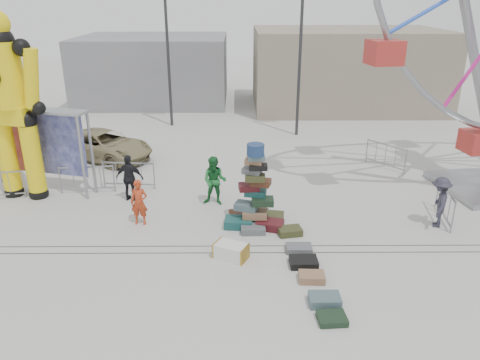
{
  "coord_description": "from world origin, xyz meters",
  "views": [
    {
      "loc": [
        -0.23,
        -11.42,
        7.14
      ],
      "look_at": [
        -0.13,
        2.79,
        1.44
      ],
      "focal_mm": 35.0,
      "sensor_mm": 36.0,
      "label": 1
    }
  ],
  "objects_px": {
    "banner_scaffold": "(33,130)",
    "parked_suv": "(104,145)",
    "barricade_dummy_b": "(87,179)",
    "barricade_dummy_c": "(129,175)",
    "crash_test_dummy": "(10,101)",
    "steamer_trunk": "(231,251)",
    "pedestrian_red": "(139,202)",
    "barricade_wheel_front": "(445,204)",
    "pedestrian_grey": "(439,202)",
    "pedestrian_green": "(215,181)",
    "pedestrian_black": "(130,178)",
    "lamp_post_left": "(169,45)",
    "lamp_post_right": "(302,49)",
    "suitcase_tower": "(255,203)",
    "barricade_wheel_back": "(385,156)"
  },
  "relations": [
    {
      "from": "pedestrian_green",
      "to": "pedestrian_black",
      "type": "distance_m",
      "value": 3.14
    },
    {
      "from": "banner_scaffold",
      "to": "barricade_dummy_b",
      "type": "distance_m",
      "value": 2.65
    },
    {
      "from": "crash_test_dummy",
      "to": "barricade_wheel_front",
      "type": "xyz_separation_m",
      "value": [
        14.94,
        -2.04,
        -3.07
      ]
    },
    {
      "from": "barricade_dummy_b",
      "to": "barricade_wheel_front",
      "type": "distance_m",
      "value": 12.91
    },
    {
      "from": "pedestrian_grey",
      "to": "pedestrian_black",
      "type": "bearing_deg",
      "value": -81.39
    },
    {
      "from": "steamer_trunk",
      "to": "barricade_dummy_c",
      "type": "bearing_deg",
      "value": 154.18
    },
    {
      "from": "pedestrian_green",
      "to": "parked_suv",
      "type": "relative_size",
      "value": 0.38
    },
    {
      "from": "crash_test_dummy",
      "to": "steamer_trunk",
      "type": "xyz_separation_m",
      "value": [
        7.77,
        -4.51,
        -3.4
      ]
    },
    {
      "from": "parked_suv",
      "to": "crash_test_dummy",
      "type": "bearing_deg",
      "value": -174.02
    },
    {
      "from": "banner_scaffold",
      "to": "pedestrian_black",
      "type": "xyz_separation_m",
      "value": [
        3.64,
        -0.95,
        -1.56
      ]
    },
    {
      "from": "lamp_post_right",
      "to": "banner_scaffold",
      "type": "height_order",
      "value": "lamp_post_right"
    },
    {
      "from": "crash_test_dummy",
      "to": "banner_scaffold",
      "type": "height_order",
      "value": "crash_test_dummy"
    },
    {
      "from": "lamp_post_right",
      "to": "pedestrian_red",
      "type": "xyz_separation_m",
      "value": [
        -6.53,
        -10.48,
        -3.71
      ]
    },
    {
      "from": "lamp_post_right",
      "to": "pedestrian_green",
      "type": "xyz_separation_m",
      "value": [
        -4.12,
        -8.92,
        -3.59
      ]
    },
    {
      "from": "pedestrian_grey",
      "to": "barricade_dummy_b",
      "type": "bearing_deg",
      "value": -82.81
    },
    {
      "from": "barricade_dummy_b",
      "to": "parked_suv",
      "type": "bearing_deg",
      "value": 90.99
    },
    {
      "from": "suitcase_tower",
      "to": "barricade_dummy_c",
      "type": "height_order",
      "value": "suitcase_tower"
    },
    {
      "from": "steamer_trunk",
      "to": "barricade_dummy_c",
      "type": "xyz_separation_m",
      "value": [
        -4.04,
        5.24,
        0.33
      ]
    },
    {
      "from": "banner_scaffold",
      "to": "pedestrian_green",
      "type": "xyz_separation_m",
      "value": [
        6.76,
        -1.32,
        -1.53
      ]
    },
    {
      "from": "barricade_dummy_b",
      "to": "barricade_wheel_back",
      "type": "height_order",
      "value": "same"
    },
    {
      "from": "barricade_dummy_b",
      "to": "pedestrian_red",
      "type": "bearing_deg",
      "value": -51.19
    },
    {
      "from": "pedestrian_red",
      "to": "pedestrian_black",
      "type": "height_order",
      "value": "pedestrian_black"
    },
    {
      "from": "pedestrian_grey",
      "to": "parked_suv",
      "type": "height_order",
      "value": "pedestrian_grey"
    },
    {
      "from": "crash_test_dummy",
      "to": "banner_scaffold",
      "type": "bearing_deg",
      "value": 64.88
    },
    {
      "from": "barricade_dummy_c",
      "to": "barricade_dummy_b",
      "type": "bearing_deg",
      "value": -159.24
    },
    {
      "from": "crash_test_dummy",
      "to": "pedestrian_red",
      "type": "xyz_separation_m",
      "value": [
        4.74,
        -2.33,
        -2.85
      ]
    },
    {
      "from": "lamp_post_left",
      "to": "pedestrian_black",
      "type": "relative_size",
      "value": 4.6
    },
    {
      "from": "steamer_trunk",
      "to": "lamp_post_left",
      "type": "bearing_deg",
      "value": 130.01
    },
    {
      "from": "pedestrian_red",
      "to": "pedestrian_green",
      "type": "distance_m",
      "value": 2.87
    },
    {
      "from": "banner_scaffold",
      "to": "parked_suv",
      "type": "bearing_deg",
      "value": 83.71
    },
    {
      "from": "barricade_dummy_b",
      "to": "barricade_dummy_c",
      "type": "height_order",
      "value": "same"
    },
    {
      "from": "suitcase_tower",
      "to": "barricade_wheel_back",
      "type": "height_order",
      "value": "suitcase_tower"
    },
    {
      "from": "barricade_dummy_c",
      "to": "barricade_wheel_back",
      "type": "bearing_deg",
      "value": 16.32
    },
    {
      "from": "steamer_trunk",
      "to": "parked_suv",
      "type": "xyz_separation_m",
      "value": [
        -5.93,
        8.8,
        0.43
      ]
    },
    {
      "from": "barricade_dummy_b",
      "to": "parked_suv",
      "type": "distance_m",
      "value": 4.02
    },
    {
      "from": "lamp_post_right",
      "to": "pedestrian_red",
      "type": "bearing_deg",
      "value": -121.91
    },
    {
      "from": "barricade_dummy_b",
      "to": "pedestrian_grey",
      "type": "height_order",
      "value": "pedestrian_grey"
    },
    {
      "from": "barricade_wheel_front",
      "to": "pedestrian_green",
      "type": "height_order",
      "value": "pedestrian_green"
    },
    {
      "from": "banner_scaffold",
      "to": "barricade_dummy_b",
      "type": "bearing_deg",
      "value": 6.87
    },
    {
      "from": "crash_test_dummy",
      "to": "banner_scaffold",
      "type": "relative_size",
      "value": 1.52
    },
    {
      "from": "lamp_post_right",
      "to": "pedestrian_black",
      "type": "bearing_deg",
      "value": -130.25
    },
    {
      "from": "pedestrian_grey",
      "to": "banner_scaffold",
      "type": "bearing_deg",
      "value": -82.16
    },
    {
      "from": "pedestrian_red",
      "to": "steamer_trunk",
      "type": "bearing_deg",
      "value": -31.96
    },
    {
      "from": "suitcase_tower",
      "to": "pedestrian_green",
      "type": "bearing_deg",
      "value": 137.49
    },
    {
      "from": "barricade_dummy_c",
      "to": "barricade_wheel_front",
      "type": "bearing_deg",
      "value": -9.36
    },
    {
      "from": "barricade_dummy_b",
      "to": "pedestrian_black",
      "type": "distance_m",
      "value": 1.94
    },
    {
      "from": "barricade_wheel_back",
      "to": "barricade_wheel_front",
      "type": "bearing_deg",
      "value": -31.13
    },
    {
      "from": "lamp_post_left",
      "to": "steamer_trunk",
      "type": "relative_size",
      "value": 8.48
    },
    {
      "from": "suitcase_tower",
      "to": "crash_test_dummy",
      "type": "xyz_separation_m",
      "value": [
        -8.52,
        2.41,
        2.84
      ]
    },
    {
      "from": "suitcase_tower",
      "to": "barricade_wheel_front",
      "type": "bearing_deg",
      "value": 10.93
    }
  ]
}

